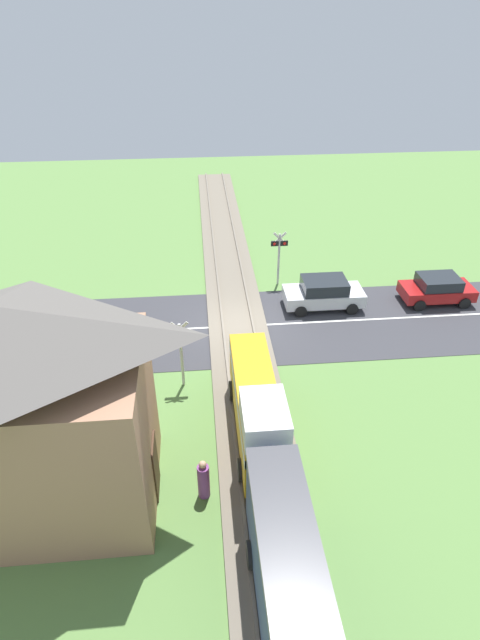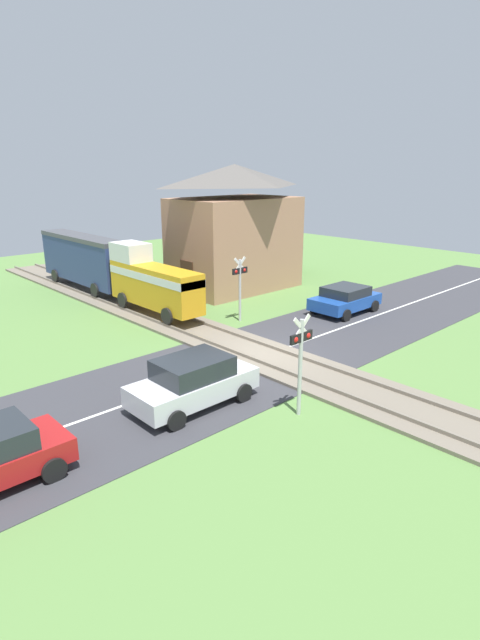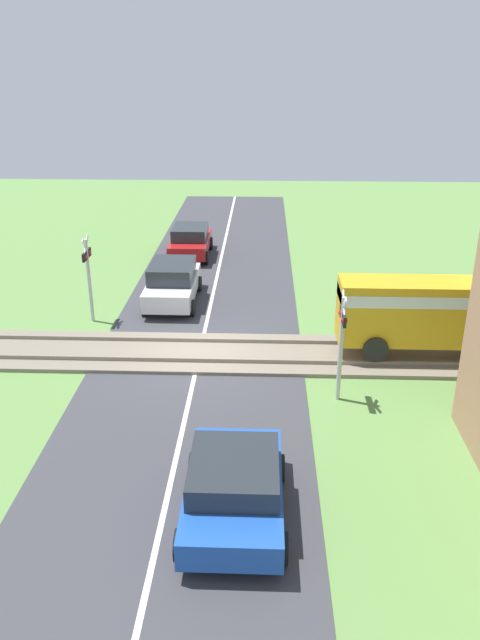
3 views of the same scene
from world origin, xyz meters
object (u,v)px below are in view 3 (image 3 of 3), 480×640
crossing_signal_west_approach (88,268)px  crossing_signal_east_approach (342,333)px  car_behind_queue (190,241)px  car_near_crossing (172,282)px  car_far_side (234,486)px

crossing_signal_west_approach → crossing_signal_east_approach: bearing=57.4°
car_behind_queue → crossing_signal_west_approach: 8.36m
car_near_crossing → crossing_signal_east_approach: size_ratio=1.30×
car_far_side → car_behind_queue: (-17.80, -2.88, 0.03)m
car_near_crossing → car_behind_queue: 5.95m
car_near_crossing → crossing_signal_west_approach: bearing=-53.5°
car_behind_queue → crossing_signal_west_approach: crossing_signal_west_approach is taller
car_near_crossing → crossing_signal_west_approach: (1.91, -2.58, 1.16)m
crossing_signal_west_approach → crossing_signal_east_approach: (5.14, 8.05, 0.00)m
crossing_signal_west_approach → crossing_signal_east_approach: same height
car_far_side → car_behind_queue: size_ratio=1.03×
car_far_side → car_near_crossing: bearing=-166.3°
car_far_side → car_behind_queue: car_behind_queue is taller
car_near_crossing → car_far_side: (11.85, 2.88, -0.09)m
car_near_crossing → crossing_signal_east_approach: (7.05, 5.46, 1.16)m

